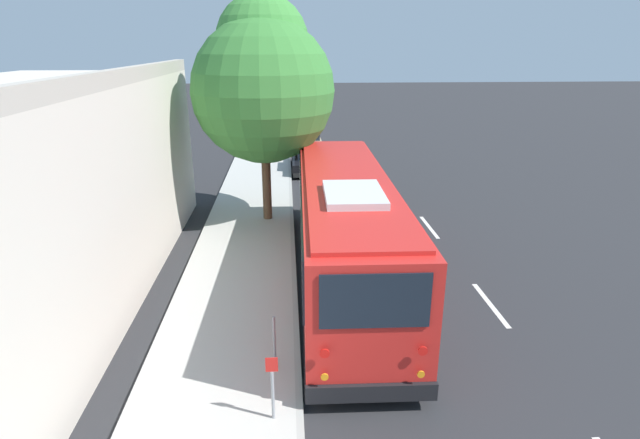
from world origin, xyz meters
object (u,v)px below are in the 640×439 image
Objects in this scene: parked_sedan_white at (300,125)px; sign_post_near at (273,387)px; street_tree at (263,81)px; parked_sedan_tan at (308,141)px; sign_post_far at (274,342)px; parked_sedan_black at (307,160)px; shuttle_bus at (345,223)px.

sign_post_near is at bearing 178.90° from parked_sedan_white.
sign_post_near reaches higher than parked_sedan_white.
street_tree is (-20.66, 1.87, 4.75)m from parked_sedan_white.
parked_sedan_white is (6.67, 0.32, 0.01)m from parked_sedan_tan.
sign_post_near is at bearing -177.69° from street_tree.
street_tree is 6.89× the size of sign_post_far.
parked_sedan_black is 18.01m from sign_post_far.
street_tree reaches higher than sign_post_near.
parked_sedan_black is 1.01× the size of parked_sedan_tan.
parked_sedan_white is at bearing 2.52° from shuttle_bus.
sign_post_far reaches higher than parked_sedan_tan.
parked_sedan_tan is 6.68m from parked_sedan_white.
sign_post_near is at bearing 162.80° from shuttle_bus.
sign_post_far is (-17.96, 1.45, 0.16)m from parked_sedan_black.
street_tree reaches higher than sign_post_far.
shuttle_bus is 1.41× the size of street_tree.
shuttle_bus is 4.82m from sign_post_far.
sign_post_far is at bearing -177.32° from street_tree.
parked_sedan_white is 31.97m from sign_post_near.
street_tree reaches higher than shuttle_bus.
sign_post_near is 1.55m from sign_post_far.
shuttle_bus is 13.73m from parked_sedan_black.
parked_sedan_tan is 1.01× the size of parked_sedan_white.
parked_sedan_white is at bearing -2.67° from sign_post_far.
parked_sedan_tan is (5.77, -0.29, -0.00)m from parked_sedan_black.
street_tree reaches higher than parked_sedan_tan.
parked_sedan_tan is (19.44, 0.21, -1.20)m from shuttle_bus.
sign_post_far is at bearing 0.00° from sign_post_near.
shuttle_bus is at bearing -18.54° from sign_post_near.
shuttle_bus is at bearing -177.38° from parked_sedan_white.
shuttle_bus is 2.56× the size of parked_sedan_black.
shuttle_bus reaches higher than parked_sedan_white.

